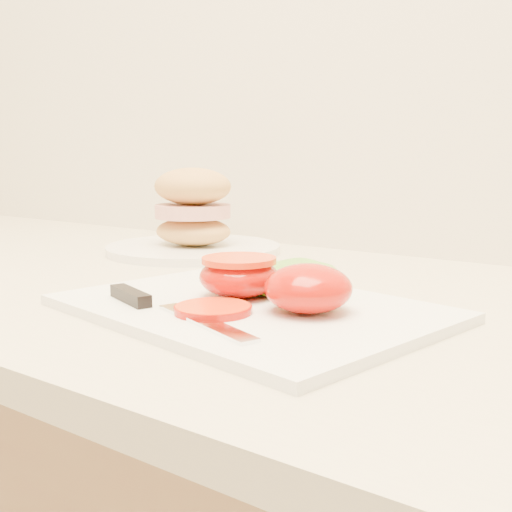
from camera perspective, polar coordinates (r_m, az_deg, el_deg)
The scene contains 7 objects.
cutting_board at distance 0.62m, azimuth -0.55°, elevation -4.68°, with size 0.35×0.25×0.01m, color white.
tomato_half_dome at distance 0.58m, azimuth 4.66°, elevation -2.86°, with size 0.08×0.08×0.04m, color #BF1103.
tomato_half_cut at distance 0.64m, azimuth -1.51°, elevation -1.70°, with size 0.08×0.08×0.04m.
tomato_slice_0 at distance 0.58m, azimuth -3.84°, elevation -4.73°, with size 0.07×0.07×0.01m, color #F94714.
lettuce_leaf_0 at distance 0.68m, azimuth 3.08°, elevation -1.95°, with size 0.14×0.09×0.03m, color #6FBE32.
knife at distance 0.60m, azimuth -8.76°, elevation -4.34°, with size 0.22×0.07×0.01m.
sandwich_plate at distance 1.00m, azimuth -5.61°, elevation 3.05°, with size 0.27×0.27×0.13m.
Camera 1 is at (-0.16, 1.10, 1.08)m, focal length 45.00 mm.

